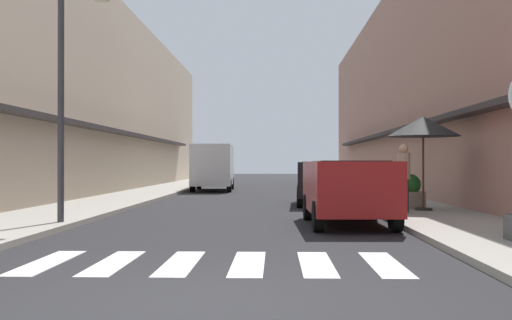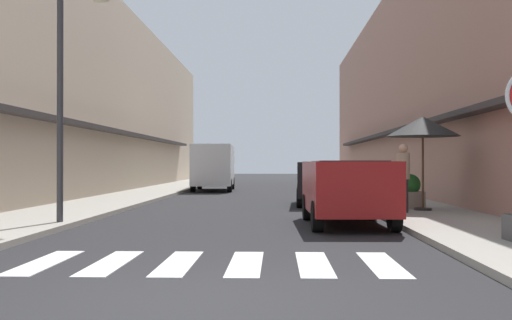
# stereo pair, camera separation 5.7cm
# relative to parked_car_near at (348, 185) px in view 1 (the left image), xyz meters

# --- Properties ---
(ground_plane) EXTENTS (113.62, 113.62, 0.00)m
(ground_plane) POSITION_rel_parked_car_near_xyz_m (-2.50, 12.94, -0.92)
(ground_plane) COLOR #232326
(sidewalk_left) EXTENTS (2.76, 72.30, 0.12)m
(sidewalk_left) POSITION_rel_parked_car_near_xyz_m (-7.43, 12.94, -0.86)
(sidewalk_left) COLOR #9E998E
(sidewalk_left) RESTS_ON ground_plane
(sidewalk_right) EXTENTS (2.76, 72.30, 0.12)m
(sidewalk_right) POSITION_rel_parked_car_near_xyz_m (2.43, 12.94, -0.86)
(sidewalk_right) COLOR #9E998E
(sidewalk_right) RESTS_ON ground_plane
(building_row_left) EXTENTS (5.50, 48.48, 9.03)m
(building_row_left) POSITION_rel_parked_car_near_xyz_m (-11.31, 14.52, 3.59)
(building_row_left) COLOR #C6B299
(building_row_left) RESTS_ON ground_plane
(building_row_right) EXTENTS (5.50, 48.48, 9.83)m
(building_row_right) POSITION_rel_parked_car_near_xyz_m (6.31, 14.52, 3.99)
(building_row_right) COLOR #A87A6B
(building_row_right) RESTS_ON ground_plane
(crosswalk) EXTENTS (5.20, 2.20, 0.01)m
(crosswalk) POSITION_rel_parked_car_near_xyz_m (-2.50, -5.34, -0.91)
(crosswalk) COLOR silver
(crosswalk) RESTS_ON ground_plane
(parked_car_near) EXTENTS (1.89, 4.04, 1.47)m
(parked_car_near) POSITION_rel_parked_car_near_xyz_m (0.00, 0.00, 0.00)
(parked_car_near) COLOR maroon
(parked_car_near) RESTS_ON ground_plane
(parked_car_mid) EXTENTS (1.94, 4.10, 1.47)m
(parked_car_mid) POSITION_rel_parked_car_near_xyz_m (-0.00, 6.83, 0.00)
(parked_car_mid) COLOR black
(parked_car_mid) RESTS_ON ground_plane
(delivery_van) EXTENTS (2.16, 5.47, 2.37)m
(delivery_van) POSITION_rel_parked_car_near_xyz_m (-4.85, 17.63, 0.49)
(delivery_van) COLOR silver
(delivery_van) RESTS_ON ground_plane
(street_lamp) EXTENTS (1.19, 0.28, 5.19)m
(street_lamp) POSITION_rel_parked_car_near_xyz_m (-6.18, -0.56, 2.38)
(street_lamp) COLOR #38383D
(street_lamp) RESTS_ON sidewalk_left
(cafe_umbrella) EXTENTS (2.02, 2.02, 2.59)m
(cafe_umbrella) POSITION_rel_parked_car_near_xyz_m (2.44, 3.10, 1.49)
(cafe_umbrella) COLOR #262626
(cafe_umbrella) RESTS_ON sidewalk_right
(planter_midblock) EXTENTS (0.72, 0.72, 0.98)m
(planter_midblock) POSITION_rel_parked_car_near_xyz_m (2.23, 3.74, -0.36)
(planter_midblock) COLOR gray
(planter_midblock) RESTS_ON sidewalk_right
(pedestrian_walking_near) EXTENTS (0.34, 0.34, 1.80)m
(pedestrian_walking_near) POSITION_rel_parked_car_near_xyz_m (1.74, 2.32, 0.16)
(pedestrian_walking_near) COLOR #282B33
(pedestrian_walking_near) RESTS_ON sidewalk_right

